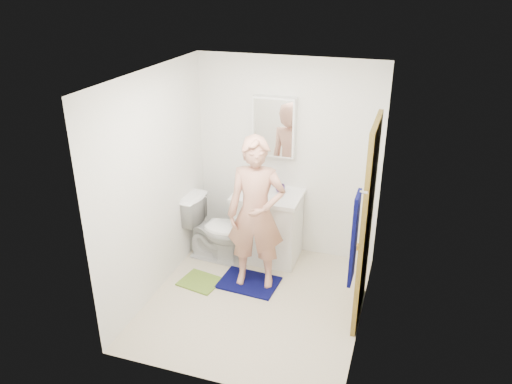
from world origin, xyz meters
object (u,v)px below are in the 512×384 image
at_px(towel, 354,239).
at_px(man, 256,214).
at_px(vanity_cabinet, 268,228).
at_px(toilet, 216,229).
at_px(toothbrush_cup, 280,188).
at_px(soap_dispenser, 254,186).
at_px(medicine_cabinet, 274,127).

bearing_deg(towel, man, 141.86).
bearing_deg(vanity_cabinet, toilet, -159.21).
height_order(towel, toilet, towel).
height_order(toothbrush_cup, man, man).
bearing_deg(soap_dispenser, toilet, -157.82).
relative_size(vanity_cabinet, toilet, 1.01).
distance_m(medicine_cabinet, toothbrush_cup, 0.73).
bearing_deg(soap_dispenser, medicine_cabinet, 60.01).
height_order(toilet, man, man).
distance_m(toilet, man, 0.87).
distance_m(vanity_cabinet, toothbrush_cup, 0.52).
relative_size(vanity_cabinet, medicine_cabinet, 1.14).
bearing_deg(toothbrush_cup, vanity_cabinet, -141.99).
bearing_deg(medicine_cabinet, soap_dispenser, -119.99).
xyz_separation_m(toilet, toothbrush_cup, (0.70, 0.31, 0.50)).
relative_size(medicine_cabinet, toothbrush_cup, 6.12).
xyz_separation_m(toothbrush_cup, man, (-0.07, -0.69, -0.02)).
height_order(toilet, soap_dispenser, soap_dispenser).
height_order(toilet, toothbrush_cup, toothbrush_cup).
bearing_deg(medicine_cabinet, towel, -55.39).
relative_size(medicine_cabinet, soap_dispenser, 3.77).
relative_size(toilet, soap_dispenser, 4.28).
relative_size(vanity_cabinet, man, 0.47).
bearing_deg(medicine_cabinet, vanity_cabinet, -90.00).
xyz_separation_m(vanity_cabinet, medicine_cabinet, (0.00, 0.22, 1.20)).
bearing_deg(towel, medicine_cabinet, 124.61).
bearing_deg(toothbrush_cup, man, -95.89).
bearing_deg(man, toilet, 139.31).
bearing_deg(toilet, towel, -121.11).
height_order(vanity_cabinet, toothbrush_cup, toothbrush_cup).
bearing_deg(man, towel, -47.79).
relative_size(soap_dispenser, man, 0.11).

